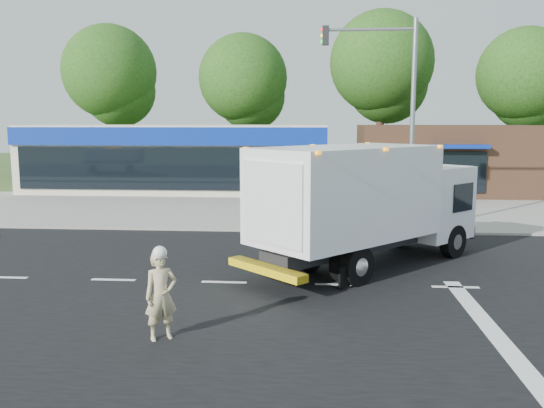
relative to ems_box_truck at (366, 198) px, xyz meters
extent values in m
plane|color=#385123|center=(-0.85, -1.94, -2.05)|extent=(120.00, 120.00, 0.00)
cube|color=black|center=(-0.85, -1.94, -2.05)|extent=(60.00, 14.00, 0.02)
cube|color=gray|center=(-0.85, 6.26, -1.99)|extent=(60.00, 2.40, 0.12)
cube|color=gray|center=(-0.85, 12.06, -2.04)|extent=(60.00, 9.00, 0.02)
cube|color=silver|center=(-9.85, -1.94, -2.04)|extent=(1.20, 0.15, 0.01)
cube|color=silver|center=(-6.85, -1.94, -2.04)|extent=(1.20, 0.15, 0.01)
cube|color=silver|center=(-3.85, -1.94, -2.04)|extent=(1.20, 0.15, 0.01)
cube|color=silver|center=(-0.85, -1.94, -2.04)|extent=(1.20, 0.15, 0.01)
cube|color=silver|center=(2.15, -1.94, -2.04)|extent=(1.20, 0.15, 0.01)
cube|color=silver|center=(2.15, -4.94, -2.04)|extent=(0.40, 7.00, 0.01)
cube|color=black|center=(-0.61, -0.63, -1.30)|extent=(4.56, 4.63, 0.38)
cube|color=white|center=(2.07, 2.12, -0.38)|extent=(3.18, 3.18, 2.27)
cube|color=black|center=(2.79, 2.86, -0.16)|extent=(1.59, 1.55, 0.97)
cube|color=white|center=(-0.61, -0.63, 0.22)|extent=(5.64, 5.69, 2.55)
cube|color=silver|center=(-2.52, -2.58, 0.17)|extent=(1.60, 1.56, 2.06)
cube|color=yellow|center=(-2.66, -2.72, -1.46)|extent=(2.13, 2.09, 0.19)
cube|color=orange|center=(-0.61, -0.63, 1.47)|extent=(5.52, 5.57, 0.09)
cylinder|color=black|center=(1.37, 2.88, -1.53)|extent=(0.96, 0.97, 1.04)
cylinder|color=black|center=(2.85, 1.44, -1.53)|extent=(0.96, 0.97, 1.04)
cylinder|color=black|center=(-1.92, -0.42, -1.53)|extent=(0.96, 0.97, 1.04)
cylinder|color=black|center=(-0.37, -1.93, -1.53)|extent=(0.96, 0.97, 1.04)
imported|color=tan|center=(-4.43, -5.97, -1.18)|extent=(0.77, 0.70, 1.76)
sphere|color=white|center=(-4.43, -5.97, -0.33)|extent=(0.28, 0.28, 0.28)
cube|color=beige|center=(-9.85, 18.06, -0.05)|extent=(18.00, 6.00, 4.00)
cube|color=navy|center=(-9.85, 15.01, 1.35)|extent=(18.00, 0.30, 1.00)
cube|color=black|center=(-9.85, 15.01, -0.45)|extent=(17.00, 0.12, 2.40)
cube|color=#382316|center=(6.15, 18.06, -0.05)|extent=(10.00, 6.00, 4.00)
cube|color=navy|center=(6.15, 14.96, 0.85)|extent=(3.00, 1.20, 0.20)
cube|color=black|center=(6.15, 15.01, -0.55)|extent=(3.00, 0.12, 2.20)
cylinder|color=gray|center=(2.15, 5.66, 1.95)|extent=(0.18, 0.18, 8.00)
cylinder|color=gray|center=(0.45, 5.66, 5.55)|extent=(3.40, 0.12, 0.12)
cube|color=black|center=(-1.15, 5.66, 5.35)|extent=(0.25, 0.25, 0.70)
cylinder|color=#332114|center=(-16.85, 26.06, 1.62)|extent=(0.56, 0.56, 7.35)
sphere|color=#194313|center=(-16.85, 26.06, 5.82)|extent=(6.93, 6.93, 6.93)
sphere|color=#194313|center=(-16.35, 26.56, 4.46)|extent=(5.46, 5.46, 5.46)
cylinder|color=#332114|center=(-6.85, 26.06, 1.38)|extent=(0.56, 0.56, 6.86)
sphere|color=#194313|center=(-6.85, 26.06, 5.30)|extent=(6.47, 6.47, 6.47)
sphere|color=#194313|center=(-6.35, 26.56, 4.02)|extent=(5.10, 5.10, 5.10)
cylinder|color=#332114|center=(3.15, 26.06, 1.87)|extent=(0.56, 0.56, 7.84)
sphere|color=#194313|center=(3.15, 26.06, 6.35)|extent=(7.39, 7.39, 7.39)
sphere|color=#194313|center=(3.65, 26.56, 4.89)|extent=(5.82, 5.82, 5.82)
cylinder|color=#332114|center=(13.15, 26.06, 1.45)|extent=(0.56, 0.56, 7.00)
sphere|color=#194313|center=(13.15, 26.06, 5.45)|extent=(6.60, 6.60, 6.60)
sphere|color=#194313|center=(13.65, 26.56, 4.15)|extent=(5.20, 5.20, 5.20)
camera|label=1|loc=(-1.45, -16.55, 2.18)|focal=38.00mm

